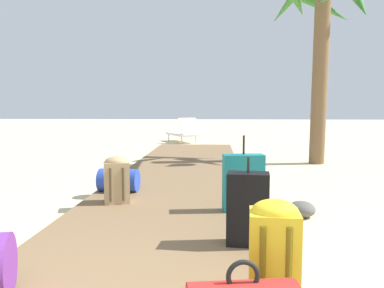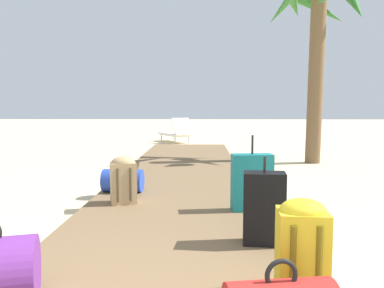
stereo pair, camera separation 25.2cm
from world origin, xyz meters
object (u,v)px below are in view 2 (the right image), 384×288
(suitcase_teal, at_px, (252,182))
(backpack_yellow, at_px, (302,245))
(backpack_tan, at_px, (123,179))
(lounge_chair, at_px, (176,132))
(palm_tree_near_right, at_px, (318,23))
(duffel_bag_blue, at_px, (123,180))
(suitcase_black, at_px, (264,208))

(suitcase_teal, distance_m, backpack_yellow, 1.96)
(backpack_tan, bearing_deg, lounge_chair, 89.30)
(palm_tree_near_right, height_order, lounge_chair, palm_tree_near_right)
(duffel_bag_blue, relative_size, suitcase_teal, 0.66)
(duffel_bag_blue, bearing_deg, backpack_yellow, -60.38)
(duffel_bag_blue, xyz_separation_m, palm_tree_near_right, (3.39, 3.20, 2.65))
(backpack_tan, bearing_deg, palm_tree_near_right, 49.30)
(suitcase_teal, relative_size, lounge_chair, 0.50)
(duffel_bag_blue, distance_m, suitcase_teal, 1.81)
(suitcase_black, height_order, palm_tree_near_right, palm_tree_near_right)
(lounge_chair, bearing_deg, palm_tree_near_right, -56.42)
(suitcase_black, distance_m, lounge_chair, 9.98)
(backpack_tan, distance_m, lounge_chair, 8.57)
(duffel_bag_blue, distance_m, palm_tree_near_right, 5.36)
(backpack_tan, height_order, duffel_bag_blue, backpack_tan)
(backpack_tan, relative_size, suitcase_black, 0.76)
(backpack_tan, relative_size, duffel_bag_blue, 1.02)
(backpack_tan, relative_size, lounge_chair, 0.34)
(backpack_tan, distance_m, duffel_bag_blue, 0.63)
(duffel_bag_blue, height_order, lounge_chair, lounge_chair)
(suitcase_black, height_order, lounge_chair, lounge_chair)
(duffel_bag_blue, height_order, suitcase_teal, suitcase_teal)
(backpack_tan, relative_size, backpack_yellow, 0.93)
(duffel_bag_blue, relative_size, backpack_yellow, 0.91)
(backpack_yellow, bearing_deg, palm_tree_near_right, 73.54)
(backpack_yellow, xyz_separation_m, lounge_chair, (-1.38, 10.80, -0.06))
(suitcase_teal, bearing_deg, suitcase_black, -92.03)
(duffel_bag_blue, xyz_separation_m, suitcase_black, (1.53, -1.93, 0.14))
(backpack_yellow, xyz_separation_m, palm_tree_near_right, (1.78, 6.03, 2.49))
(duffel_bag_blue, bearing_deg, backpack_tan, -78.18)
(backpack_tan, height_order, suitcase_teal, suitcase_teal)
(suitcase_teal, xyz_separation_m, lounge_chair, (-1.34, 8.84, -0.06))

